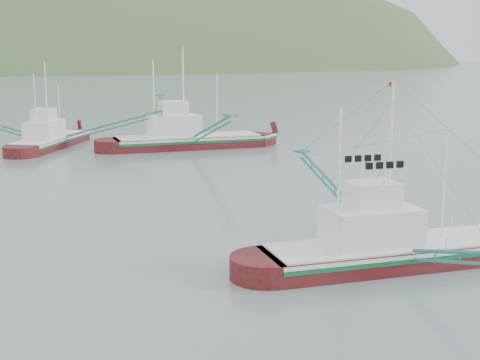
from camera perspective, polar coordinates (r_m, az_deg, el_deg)
ground at (r=33.93m, az=6.28°, el=-6.82°), size 1200.00×1200.00×0.00m
main_boat at (r=33.32m, az=12.93°, el=-3.90°), size 13.57×23.01×9.67m
bg_boat_right at (r=72.86m, az=-4.51°, el=4.52°), size 16.65×28.31×11.83m
bg_boat_far at (r=76.03m, az=-15.95°, el=4.29°), size 20.37×20.89×10.04m
headland_right at (r=523.82m, az=-7.92°, el=9.59°), size 684.00×432.00×306.00m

